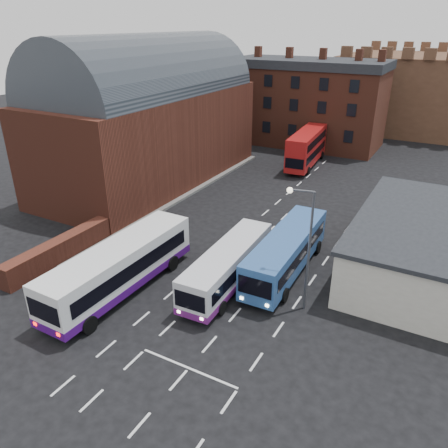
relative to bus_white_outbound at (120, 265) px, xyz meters
The scene contains 13 objects.
ground 3.95m from the bus_white_outbound, 19.25° to the right, with size 180.00×180.00×0.00m, color black.
railway_station 24.04m from the bus_white_outbound, 121.74° to the left, with size 12.00×28.00×16.00m.
forecourt_wall 7.14m from the bus_white_outbound, behind, with size 1.20×10.00×1.80m, color #602B1E.
cream_building 22.30m from the bus_white_outbound, 35.29° to the left, with size 10.40×16.40×4.25m.
brick_terrace 45.10m from the bus_white_outbound, 93.57° to the left, with size 22.00×10.00×11.00m, color brown.
castle_keep 65.65m from the bus_white_outbound, 81.93° to the left, with size 22.00×22.00×12.00m, color brown.
bus_white_outbound is the anchor object (origin of this frame).
bus_white_inbound 7.42m from the bus_white_outbound, 34.64° to the left, with size 2.96×10.53×2.85m.
bus_blue 11.90m from the bus_white_outbound, 40.61° to the left, with size 3.08×11.45×3.11m.
bus_red_double 33.94m from the bus_white_outbound, 87.54° to the left, with size 3.54×11.34×4.47m.
street_lamp 12.57m from the bus_white_outbound, 19.36° to the left, with size 1.65×0.57×8.26m.
pedestrian_red 5.25m from the bus_white_outbound, 130.62° to the right, with size 0.63×0.41×1.72m, color maroon.
pedestrian_beige 3.65m from the bus_white_outbound, 105.52° to the right, with size 0.74×0.58×1.53m, color #C5B09A.
Camera 1 is at (15.42, -17.94, 17.05)m, focal length 35.00 mm.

